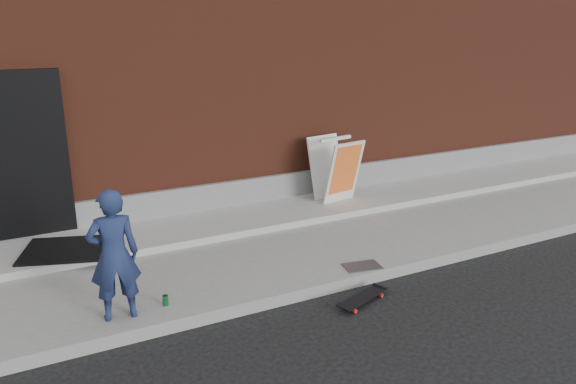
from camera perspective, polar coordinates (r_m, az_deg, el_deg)
ground at (r=6.66m, az=1.44°, el=-11.03°), size 80.00×80.00×0.00m
sidewalk at (r=7.84m, az=-3.83°, el=-5.90°), size 20.00×3.00×0.15m
apron at (r=8.57m, az=-6.25°, el=-3.00°), size 20.00×1.20×0.10m
building at (r=12.47m, az=-14.49°, el=13.71°), size 20.00×8.10×5.00m
child at (r=5.99m, az=-17.28°, el=-6.15°), size 0.54×0.38×1.41m
skateboard at (r=6.65m, az=7.63°, el=-10.57°), size 0.76×0.42×0.08m
pizza_sign at (r=9.28m, az=4.87°, el=2.37°), size 0.74×0.84×1.06m
soda_can at (r=6.37m, az=-12.34°, el=-10.70°), size 0.07×0.07×0.12m
doormat at (r=7.90m, az=-21.53°, el=-5.46°), size 1.31×1.18×0.03m
utility_plate at (r=7.20m, az=7.55°, el=-7.49°), size 0.50×0.37×0.01m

